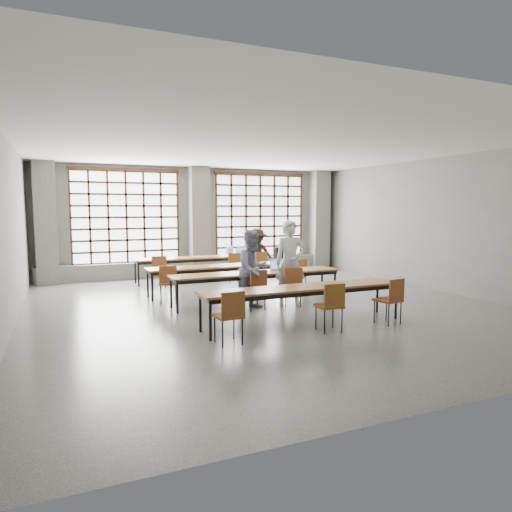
{
  "coord_description": "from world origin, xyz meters",
  "views": [
    {
      "loc": [
        -4.17,
        -9.06,
        2.18
      ],
      "look_at": [
        -0.08,
        0.4,
        1.1
      ],
      "focal_mm": 32.0,
      "sensor_mm": 36.0,
      "label": 1
    }
  ],
  "objects_px": {
    "chair_mid_centre": "(250,275)",
    "red_pouch": "(228,313)",
    "chair_front_right": "(292,283)",
    "backpack": "(281,255)",
    "desk_row_b": "(225,268)",
    "phone": "(266,272)",
    "chair_near_mid": "(331,302)",
    "plastic_bag": "(229,251)",
    "chair_back_right": "(259,263)",
    "green_box": "(253,270)",
    "mouse": "(294,269)",
    "chair_near_left": "(230,312)",
    "chair_mid_right": "(298,272)",
    "student_female": "(253,270)",
    "chair_back_left": "(159,268)",
    "laptop_back": "(242,253)",
    "chair_back_mid": "(234,264)",
    "desk_row_a": "(202,259)",
    "student_back": "(257,254)",
    "student_male": "(290,263)",
    "laptop_front": "(277,267)",
    "desk_row_c": "(257,275)",
    "desk_row_d": "(304,290)",
    "chair_near_right": "(391,296)",
    "chair_mid_left": "(168,280)",
    "chair_front_left": "(256,285)"
  },
  "relations": [
    {
      "from": "backpack",
      "to": "chair_near_left",
      "type": "bearing_deg",
      "value": -124.52
    },
    {
      "from": "student_female",
      "to": "laptop_front",
      "type": "bearing_deg",
      "value": 17.75
    },
    {
      "from": "chair_mid_centre",
      "to": "red_pouch",
      "type": "distance_m",
      "value": 3.96
    },
    {
      "from": "chair_back_right",
      "to": "chair_front_right",
      "type": "relative_size",
      "value": 1.0
    },
    {
      "from": "chair_back_left",
      "to": "student_female",
      "type": "distance_m",
      "value": 3.78
    },
    {
      "from": "student_male",
      "to": "green_box",
      "type": "xyz_separation_m",
      "value": [
        -0.65,
        0.58,
        -0.18
      ]
    },
    {
      "from": "green_box",
      "to": "backpack",
      "type": "xyz_separation_m",
      "value": [
        1.4,
        1.43,
        0.15
      ]
    },
    {
      "from": "plastic_bag",
      "to": "desk_row_d",
      "type": "bearing_deg",
      "value": -96.43
    },
    {
      "from": "desk_row_c",
      "to": "desk_row_d",
      "type": "distance_m",
      "value": 2.13
    },
    {
      "from": "chair_front_right",
      "to": "backpack",
      "type": "height_order",
      "value": "backpack"
    },
    {
      "from": "chair_back_right",
      "to": "chair_mid_centre",
      "type": "distance_m",
      "value": 2.52
    },
    {
      "from": "chair_mid_centre",
      "to": "chair_near_right",
      "type": "relative_size",
      "value": 1.0
    },
    {
      "from": "chair_near_mid",
      "to": "plastic_bag",
      "type": "distance_m",
      "value": 6.49
    },
    {
      "from": "chair_back_left",
      "to": "laptop_back",
      "type": "height_order",
      "value": "laptop_back"
    },
    {
      "from": "mouse",
      "to": "chair_near_left",
      "type": "bearing_deg",
      "value": -133.62
    },
    {
      "from": "laptop_front",
      "to": "desk_row_c",
      "type": "bearing_deg",
      "value": -169.76
    },
    {
      "from": "chair_mid_centre",
      "to": "chair_front_left",
      "type": "height_order",
      "value": "same"
    },
    {
      "from": "desk_row_a",
      "to": "red_pouch",
      "type": "bearing_deg",
      "value": -102.95
    },
    {
      "from": "chair_back_left",
      "to": "chair_back_mid",
      "type": "height_order",
      "value": "same"
    },
    {
      "from": "chair_back_mid",
      "to": "chair_front_right",
      "type": "height_order",
      "value": "same"
    },
    {
      "from": "desk_row_b",
      "to": "laptop_front",
      "type": "xyz_separation_m",
      "value": [
        0.82,
        -1.35,
        0.13
      ]
    },
    {
      "from": "chair_back_left",
      "to": "chair_near_right",
      "type": "height_order",
      "value": "same"
    },
    {
      "from": "phone",
      "to": "chair_back_left",
      "type": "bearing_deg",
      "value": 119.96
    },
    {
      "from": "desk_row_c",
      "to": "student_female",
      "type": "distance_m",
      "value": 0.61
    },
    {
      "from": "chair_back_right",
      "to": "plastic_bag",
      "type": "xyz_separation_m",
      "value": [
        -0.71,
        0.68,
        0.34
      ]
    },
    {
      "from": "chair_back_right",
      "to": "green_box",
      "type": "distance_m",
      "value": 3.29
    },
    {
      "from": "student_back",
      "to": "laptop_back",
      "type": "xyz_separation_m",
      "value": [
        -0.25,
        0.61,
        0.01
      ]
    },
    {
      "from": "chair_front_left",
      "to": "chair_back_mid",
      "type": "bearing_deg",
      "value": 76.53
    },
    {
      "from": "desk_row_b",
      "to": "mouse",
      "type": "xyz_separation_m",
      "value": [
        1.2,
        -1.48,
        0.08
      ]
    },
    {
      "from": "chair_mid_left",
      "to": "chair_back_right",
      "type": "bearing_deg",
      "value": 33.97
    },
    {
      "from": "desk_row_d",
      "to": "student_female",
      "type": "height_order",
      "value": "student_female"
    },
    {
      "from": "desk_row_b",
      "to": "phone",
      "type": "bearing_deg",
      "value": -74.72
    },
    {
      "from": "student_back",
      "to": "chair_front_right",
      "type": "bearing_deg",
      "value": -82.21
    },
    {
      "from": "chair_back_mid",
      "to": "chair_near_right",
      "type": "relative_size",
      "value": 1.0
    },
    {
      "from": "mouse",
      "to": "plastic_bag",
      "type": "height_order",
      "value": "plastic_bag"
    },
    {
      "from": "desk_row_a",
      "to": "desk_row_d",
      "type": "xyz_separation_m",
      "value": [
        0.24,
        -5.79,
        0.0
      ]
    },
    {
      "from": "desk_row_b",
      "to": "chair_near_mid",
      "type": "height_order",
      "value": "chair_near_mid"
    },
    {
      "from": "desk_row_c",
      "to": "chair_mid_centre",
      "type": "xyz_separation_m",
      "value": [
        0.17,
        0.83,
        -0.13
      ]
    },
    {
      "from": "mouse",
      "to": "red_pouch",
      "type": "xyz_separation_m",
      "value": [
        -2.62,
        -2.66,
        -0.25
      ]
    },
    {
      "from": "chair_back_mid",
      "to": "chair_near_left",
      "type": "relative_size",
      "value": 1.0
    },
    {
      "from": "chair_back_left",
      "to": "chair_mid_left",
      "type": "relative_size",
      "value": 1.0
    },
    {
      "from": "chair_back_right",
      "to": "plastic_bag",
      "type": "bearing_deg",
      "value": 136.37
    },
    {
      "from": "plastic_bag",
      "to": "chair_near_left",
      "type": "bearing_deg",
      "value": -110.0
    },
    {
      "from": "chair_mid_right",
      "to": "student_female",
      "type": "height_order",
      "value": "student_female"
    },
    {
      "from": "chair_mid_centre",
      "to": "chair_front_left",
      "type": "distance_m",
      "value": 1.53
    },
    {
      "from": "chair_back_right",
      "to": "phone",
      "type": "height_order",
      "value": "chair_back_right"
    },
    {
      "from": "desk_row_a",
      "to": "laptop_back",
      "type": "distance_m",
      "value": 1.36
    },
    {
      "from": "chair_mid_right",
      "to": "chair_near_mid",
      "type": "relative_size",
      "value": 1.0
    },
    {
      "from": "chair_back_mid",
      "to": "desk_row_a",
      "type": "bearing_deg",
      "value": 141.58
    },
    {
      "from": "chair_back_left",
      "to": "laptop_back",
      "type": "relative_size",
      "value": 2.43
    }
  ]
}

